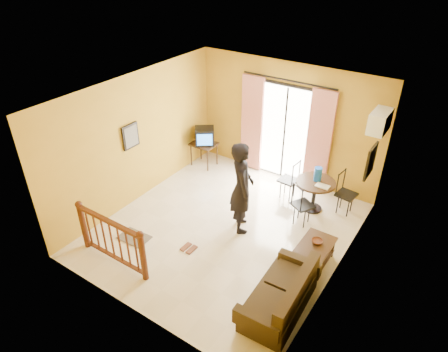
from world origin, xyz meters
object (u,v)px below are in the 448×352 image
Objects in this scene: coffee_table at (313,253)px; sofa at (282,297)px; television at (205,136)px; standing_person at (242,188)px; dining_table at (315,188)px.

sofa is at bearing -90.04° from coffee_table.
sofa is at bearing -75.87° from television.
sofa is at bearing -168.12° from standing_person.
sofa reaches higher than dining_table.
sofa is (0.67, -2.81, -0.26)m from dining_table.
standing_person is (-0.96, -1.39, 0.40)m from dining_table.
sofa is (-0.00, -1.19, -0.00)m from coffee_table.
coffee_table is (0.67, -1.62, -0.26)m from dining_table.
sofa reaches higher than coffee_table.
dining_table is 1.74m from standing_person.
television is 0.64× the size of coffee_table.
sofa is at bearing -76.55° from dining_table.
coffee_table is at bearing 87.36° from sofa.
dining_table is at bearing -41.08° from television.
dining_table is 0.86× the size of coffee_table.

